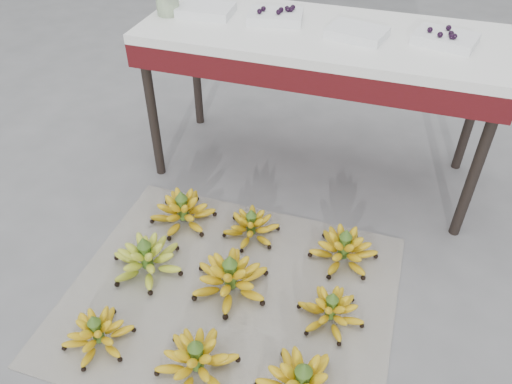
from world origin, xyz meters
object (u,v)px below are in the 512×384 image
(tray_far_left, at_px, (206,10))
(tray_left, at_px, (276,16))
(glass_jar, at_px, (167,0))
(bunch_mid_right, at_px, (331,310))
(bunch_back_center, at_px, (251,226))
(bunch_front_right, at_px, (302,384))
(bunch_back_left, at_px, (183,211))
(tray_right, at_px, (357,32))
(bunch_front_left, at_px, (98,333))
(bunch_mid_left, at_px, (147,259))
(tray_far_right, at_px, (445,38))
(newspaper_mat, at_px, (230,296))
(bunch_mid_center, at_px, (231,278))
(bunch_front_center, at_px, (197,360))
(bunch_back_right, at_px, (344,249))
(vendor_table, at_px, (320,49))

(tray_far_left, distance_m, tray_left, 0.32)
(glass_jar, bearing_deg, tray_far_left, 17.77)
(bunch_mid_right, relative_size, bunch_back_center, 0.87)
(bunch_front_right, height_order, bunch_back_left, bunch_front_right)
(glass_jar, bearing_deg, tray_right, 0.43)
(bunch_front_left, relative_size, bunch_back_center, 1.00)
(bunch_front_left, relative_size, bunch_mid_left, 0.94)
(tray_far_left, bearing_deg, bunch_back_center, -55.04)
(bunch_mid_right, xyz_separation_m, tray_far_right, (0.22, 0.91, 0.71))
(newspaper_mat, height_order, bunch_back_center, bunch_back_center)
(bunch_back_center, xyz_separation_m, tray_left, (-0.08, 0.60, 0.71))
(bunch_front_left, relative_size, bunch_mid_right, 1.15)
(newspaper_mat, relative_size, bunch_mid_center, 3.13)
(bunch_front_center, relative_size, bunch_back_left, 1.10)
(bunch_back_center, bearing_deg, tray_left, 83.69)
(bunch_back_right, bearing_deg, bunch_back_left, -179.69)
(newspaper_mat, height_order, bunch_front_center, bunch_front_center)
(bunch_back_center, xyz_separation_m, tray_far_left, (-0.40, 0.57, 0.71))
(bunch_back_center, bearing_deg, bunch_back_right, -16.67)
(bunch_mid_left, height_order, tray_right, tray_right)
(bunch_front_right, bearing_deg, bunch_back_left, 148.34)
(bunch_back_center, relative_size, tray_right, 1.14)
(tray_left, bearing_deg, bunch_mid_left, -105.73)
(tray_left, height_order, tray_far_right, same)
(bunch_front_left, height_order, bunch_back_center, same)
(bunch_back_left, height_order, tray_left, tray_left)
(bunch_mid_right, xyz_separation_m, tray_far_left, (-0.82, 0.91, 0.71))
(bunch_front_left, bearing_deg, bunch_front_center, -12.90)
(bunch_back_left, distance_m, tray_left, 0.96)
(tray_far_right, height_order, glass_jar, glass_jar)
(newspaper_mat, bearing_deg, bunch_back_left, 135.91)
(bunch_mid_center, height_order, bunch_back_left, bunch_mid_center)
(bunch_front_right, xyz_separation_m, bunch_back_left, (-0.71, 0.65, -0.00))
(bunch_mid_right, distance_m, tray_left, 1.27)
(bunch_back_right, xyz_separation_m, tray_far_right, (0.22, 0.59, 0.70))
(bunch_back_left, xyz_separation_m, tray_far_left, (-0.08, 0.58, 0.70))
(bunch_front_right, relative_size, vendor_table, 0.23)
(bunch_front_left, height_order, vendor_table, vendor_table)
(tray_left, bearing_deg, vendor_table, -10.21)
(tray_right, bearing_deg, bunch_mid_left, -126.55)
(bunch_back_left, bearing_deg, bunch_mid_center, -43.95)
(bunch_mid_center, bearing_deg, bunch_back_center, 72.81)
(tray_left, bearing_deg, bunch_front_left, -101.56)
(bunch_front_center, bearing_deg, bunch_mid_center, 81.34)
(tray_far_right, bearing_deg, bunch_mid_center, -124.84)
(bunch_front_right, distance_m, tray_far_right, 1.44)
(bunch_back_right, xyz_separation_m, vendor_table, (-0.28, 0.58, 0.60))
(bunch_mid_center, xyz_separation_m, glass_jar, (-0.58, 0.84, 0.74))
(bunch_front_center, xyz_separation_m, bunch_mid_right, (0.39, 0.34, -0.01))
(bunch_front_right, height_order, tray_far_right, tray_far_right)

